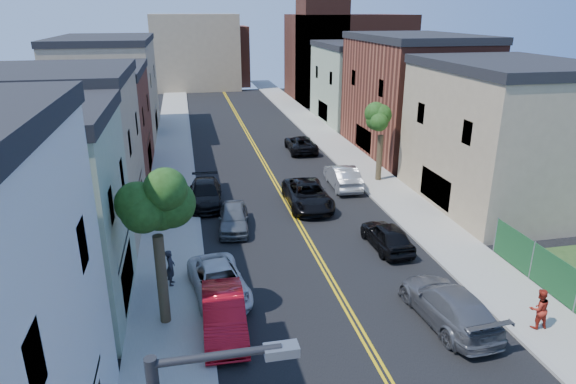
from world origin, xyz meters
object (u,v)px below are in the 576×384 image
white_pickup (219,282)px  black_suv_lane (308,195)px  silver_car_right (343,176)px  pedestrian_left (170,267)px  grey_car_left (234,218)px  grey_car_right (448,305)px  black_car_left (205,194)px  pedestrian_right (539,309)px  red_sedan (224,314)px  dark_car_right_far (301,144)px  black_car_right (387,236)px

white_pickup → black_suv_lane: black_suv_lane is taller
white_pickup → silver_car_right: bearing=45.1°
black_suv_lane → pedestrian_left: (-8.93, -8.95, 0.22)m
grey_car_left → grey_car_right: grey_car_right is taller
black_car_left → black_suv_lane: 6.98m
grey_car_right → pedestrian_left: bearing=-28.6°
pedestrian_right → grey_car_left: bearing=-46.7°
white_pickup → pedestrian_left: 2.51m
red_sedan → black_suv_lane: size_ratio=0.82×
white_pickup → black_car_left: 11.91m
red_sedan → pedestrian_left: 4.63m
grey_car_left → dark_car_right_far: (8.03, 16.59, -0.01)m
white_pickup → pedestrian_right: pedestrian_right is taller
red_sedan → black_car_left: red_sedan is taller
grey_car_right → black_suv_lane: size_ratio=0.95×
black_car_right → pedestrian_left: (-11.73, -1.86, 0.30)m
dark_car_right_far → pedestrian_right: bearing=98.0°
black_car_right → black_suv_lane: (-2.80, 7.10, 0.07)m
black_suv_lane → pedestrian_right: bearing=-68.0°
silver_car_right → pedestrian_left: pedestrian_left is taller
black_car_left → red_sedan: bearing=-87.1°
silver_car_right → pedestrian_right: size_ratio=2.91×
black_car_right → silver_car_right: bearing=-95.5°
white_pickup → red_sedan: bearing=-97.5°
white_pickup → black_car_left: bearing=82.5°
black_car_left → black_car_right: 13.03m
dark_car_right_far → black_suv_lane: black_suv_lane is taller
silver_car_right → black_suv_lane: (-3.50, -3.25, -0.03)m
black_car_left → grey_car_right: (9.38, -16.02, 0.03)m
black_car_left → pedestrian_right: bearing=-51.0°
pedestrian_left → red_sedan: bearing=-147.9°
pedestrian_left → black_suv_lane: bearing=-40.9°
pedestrian_left → dark_car_right_far: bearing=-23.1°
grey_car_left → silver_car_right: (8.80, 6.05, 0.10)m
black_car_left → pedestrian_left: size_ratio=3.00×
black_car_left → grey_car_right: size_ratio=0.96×
black_car_right → pedestrian_left: bearing=7.4°
red_sedan → white_pickup: size_ratio=0.97×
white_pickup → black_car_right: 10.03m
grey_car_right → silver_car_right: 17.53m
grey_car_right → pedestrian_right: size_ratio=3.18×
grey_car_left → grey_car_right: 13.93m
red_sedan → pedestrian_left: (-2.18, 4.08, 0.24)m
grey_car_right → black_suv_lane: bearing=-83.5°
grey_car_left → pedestrian_right: size_ratio=2.50×
grey_car_right → pedestrian_right: 3.57m
black_car_right → pedestrian_right: bearing=108.6°
red_sedan → grey_car_left: bearing=83.5°
black_car_right → pedestrian_right: 9.06m
grey_car_right → pedestrian_left: size_ratio=3.14×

